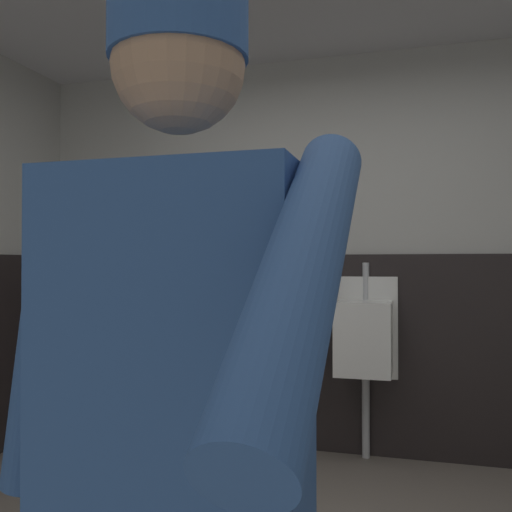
{
  "coord_description": "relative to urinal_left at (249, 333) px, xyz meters",
  "views": [
    {
      "loc": [
        0.46,
        -1.8,
        1.23
      ],
      "look_at": [
        0.04,
        -0.36,
        1.25
      ],
      "focal_mm": 39.32,
      "sensor_mm": 36.0,
      "label": 1
    }
  ],
  "objects": [
    {
      "name": "wall_back",
      "position": [
        0.61,
        0.22,
        0.53
      ],
      "size": [
        4.96,
        0.12,
        2.62
      ],
      "primitive_type": "cube",
      "color": "#B2B2AD",
      "rests_on": "ground_plane"
    },
    {
      "name": "person",
      "position": [
        0.7,
        -2.71,
        0.2
      ],
      "size": [
        0.63,
        0.6,
        1.66
      ],
      "color": "#2D3342",
      "rests_on": "ground_plane"
    },
    {
      "name": "urinal_left",
      "position": [
        0.0,
        0.0,
        0.0
      ],
      "size": [
        0.4,
        0.34,
        1.24
      ],
      "color": "white",
      "rests_on": "ground_plane"
    },
    {
      "name": "wainscot_band_back",
      "position": [
        0.61,
        0.14,
        -0.13
      ],
      "size": [
        4.36,
        0.03,
        1.29
      ],
      "primitive_type": "cube",
      "color": "black",
      "rests_on": "ground_plane"
    },
    {
      "name": "urinal_middle",
      "position": [
        0.75,
        0.0,
        0.0
      ],
      "size": [
        0.4,
        0.34,
        1.24
      ],
      "color": "white",
      "rests_on": "ground_plane"
    },
    {
      "name": "privacy_divider_panel",
      "position": [
        0.37,
        -0.07,
        0.17
      ],
      "size": [
        0.04,
        0.4,
        0.9
      ],
      "primitive_type": "cube",
      "color": "#4C4C51"
    }
  ]
}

